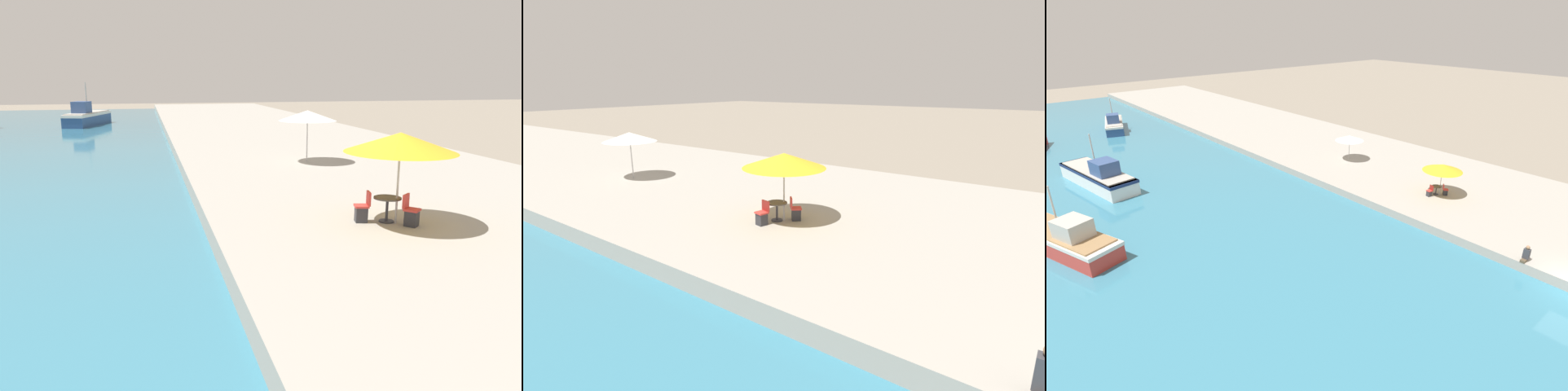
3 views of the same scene
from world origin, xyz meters
The scene contains 7 objects.
quay_promenade centered at (8.00, 37.00, 0.34)m, with size 16.00×90.00×0.67m.
fishing_boat_distant centered at (-7.38, 54.14, 0.89)m, with size 4.29×8.16×4.32m.
cafe_umbrella_pink centered at (5.29, 12.04, 3.03)m, with size 3.18×3.18×2.64m.
cafe_umbrella_white centered at (6.20, 23.22, 2.98)m, with size 2.89×2.89×2.56m.
cafe_table centered at (5.10, 12.24, 1.21)m, with size 0.80×0.80×0.74m.
cafe_chair_left centered at (4.40, 12.40, 1.00)m, with size 0.51×0.48×0.91m.
cafe_chair_right centered at (5.58, 11.69, 1.00)m, with size 0.58×0.59×0.91m.
Camera 1 is at (-1.69, -0.94, 4.81)m, focal length 35.00 mm.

